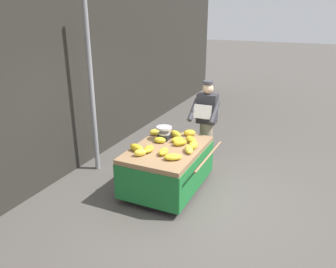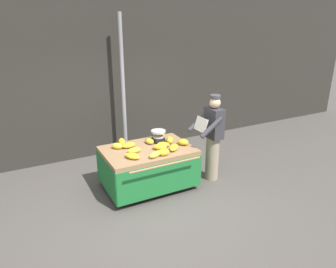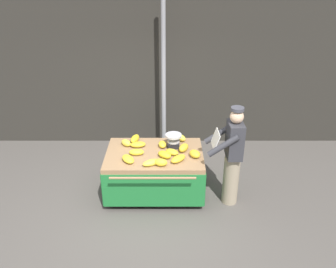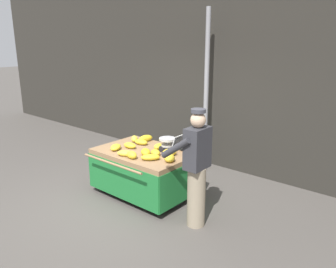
{
  "view_description": "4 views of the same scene",
  "coord_description": "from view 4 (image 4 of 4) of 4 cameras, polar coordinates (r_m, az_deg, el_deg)",
  "views": [
    {
      "loc": [
        -4.57,
        -1.63,
        2.98
      ],
      "look_at": [
        0.23,
        0.58,
        0.99
      ],
      "focal_mm": 35.6,
      "sensor_mm": 36.0,
      "label": 1
    },
    {
      "loc": [
        -1.97,
        -4.25,
        2.95
      ],
      "look_at": [
        0.54,
        0.51,
        1.02
      ],
      "focal_mm": 32.95,
      "sensor_mm": 36.0,
      "label": 2
    },
    {
      "loc": [
        0.36,
        -4.53,
        3.64
      ],
      "look_at": [
        0.34,
        0.64,
        1.1
      ],
      "focal_mm": 37.19,
      "sensor_mm": 36.0,
      "label": 3
    },
    {
      "loc": [
        3.92,
        -3.32,
        2.6
      ],
      "look_at": [
        0.57,
        0.64,
        1.14
      ],
      "focal_mm": 36.03,
      "sensor_mm": 36.0,
      "label": 4
    }
  ],
  "objects": [
    {
      "name": "banana_bunch_4",
      "position": [
        5.41,
        0.26,
        -3.12
      ],
      "size": [
        0.23,
        0.28,
        0.12
      ],
      "primitive_type": "ellipsoid",
      "rotation": [
        0.0,
        0.0,
        2.66
      ],
      "color": "gold",
      "rests_on": "banana_cart"
    },
    {
      "name": "banana_bunch_12",
      "position": [
        5.24,
        -2.99,
        -3.94
      ],
      "size": [
        0.31,
        0.32,
        0.09
      ],
      "primitive_type": "ellipsoid",
      "rotation": [
        0.0,
        0.0,
        2.39
      ],
      "color": "gold",
      "rests_on": "banana_cart"
    },
    {
      "name": "banana_bunch_6",
      "position": [
        5.72,
        2.41,
        -2.11
      ],
      "size": [
        0.24,
        0.26,
        0.12
      ],
      "primitive_type": "ellipsoid",
      "rotation": [
        0.0,
        0.0,
        0.69
      ],
      "color": "yellow",
      "rests_on": "banana_cart"
    },
    {
      "name": "banana_bunch_11",
      "position": [
        6.19,
        -3.79,
        -0.72
      ],
      "size": [
        0.2,
        0.3,
        0.12
      ],
      "primitive_type": "ellipsoid",
      "rotation": [
        0.0,
        0.0,
        2.86
      ],
      "color": "gold",
      "rests_on": "banana_cart"
    },
    {
      "name": "banana_bunch_1",
      "position": [
        5.84,
        -6.47,
        -1.93
      ],
      "size": [
        0.25,
        0.15,
        0.1
      ],
      "primitive_type": "ellipsoid",
      "rotation": [
        0.0,
        0.0,
        1.63
      ],
      "color": "yellow",
      "rests_on": "banana_cart"
    },
    {
      "name": "banana_bunch_13",
      "position": [
        6.02,
        -4.57,
        -1.36
      ],
      "size": [
        0.28,
        0.19,
        0.09
      ],
      "primitive_type": "ellipsoid",
      "rotation": [
        0.0,
        0.0,
        1.72
      ],
      "color": "gold",
      "rests_on": "banana_cart"
    },
    {
      "name": "banana_bunch_9",
      "position": [
        5.45,
        -7.14,
        -3.27
      ],
      "size": [
        0.32,
        0.25,
        0.1
      ],
      "primitive_type": "ellipsoid",
      "rotation": [
        0.0,
        0.0,
        2.05
      ],
      "color": "yellow",
      "rests_on": "banana_cart"
    },
    {
      "name": "banana_bunch_8",
      "position": [
        5.16,
        0.27,
        -4.11
      ],
      "size": [
        0.24,
        0.27,
        0.12
      ],
      "primitive_type": "ellipsoid",
      "rotation": [
        0.0,
        0.0,
        0.51
      ],
      "color": "gold",
      "rests_on": "banana_cart"
    },
    {
      "name": "banana_bunch_0",
      "position": [
        5.46,
        -3.8,
        -3.06
      ],
      "size": [
        0.29,
        0.28,
        0.11
      ],
      "primitive_type": "ellipsoid",
      "rotation": [
        0.0,
        0.0,
        0.87
      ],
      "color": "gold",
      "rests_on": "banana_cart"
    },
    {
      "name": "banana_bunch_2",
      "position": [
        5.79,
        -8.85,
        -2.21
      ],
      "size": [
        0.28,
        0.32,
        0.09
      ],
      "primitive_type": "ellipsoid",
      "rotation": [
        0.0,
        0.0,
        0.55
      ],
      "color": "yellow",
      "rests_on": "banana_cart"
    },
    {
      "name": "weighing_scale",
      "position": [
        5.61,
        -0.1,
        -1.83
      ],
      "size": [
        0.28,
        0.28,
        0.23
      ],
      "color": "black",
      "rests_on": "banana_cart"
    },
    {
      "name": "banana_cart",
      "position": [
        5.77,
        -3.93,
        -4.83
      ],
      "size": [
        1.64,
        1.31,
        0.79
      ],
      "color": "#93704C",
      "rests_on": "ground"
    },
    {
      "name": "back_wall",
      "position": [
        7.15,
        7.01,
        11.21
      ],
      "size": [
        16.0,
        0.24,
        4.11
      ],
      "primitive_type": "cube",
      "color": "#2D2B26",
      "rests_on": "ground"
    },
    {
      "name": "ground_plane",
      "position": [
        5.75,
        -8.63,
        -11.35
      ],
      "size": [
        60.0,
        60.0,
        0.0
      ],
      "primitive_type": "plane",
      "color": "#514C47"
    },
    {
      "name": "vendor_person",
      "position": [
        4.73,
        4.76,
        -5.76
      ],
      "size": [
        0.59,
        0.52,
        1.71
      ],
      "color": "gray",
      "rests_on": "ground"
    },
    {
      "name": "street_pole",
      "position": [
        6.64,
        6.47,
        6.86
      ],
      "size": [
        0.09,
        0.09,
        3.18
      ],
      "primitive_type": "cylinder",
      "color": "gray",
      "rests_on": "ground"
    },
    {
      "name": "banana_bunch_7",
      "position": [
        6.19,
        -5.69,
        -0.81
      ],
      "size": [
        0.23,
        0.23,
        0.11
      ],
      "primitive_type": "ellipsoid",
      "rotation": [
        0.0,
        0.0,
        0.78
      ],
      "color": "yellow",
      "rests_on": "banana_cart"
    },
    {
      "name": "banana_bunch_10",
      "position": [
        5.46,
        -2.14,
        -3.15
      ],
      "size": [
        0.28,
        0.25,
        0.09
      ],
      "primitive_type": "ellipsoid",
      "rotation": [
        0.0,
        0.0,
        0.96
      ],
      "color": "gold",
      "rests_on": "banana_cart"
    },
    {
      "name": "banana_bunch_3",
      "position": [
        5.33,
        -6.16,
        -3.54
      ],
      "size": [
        0.23,
        0.17,
        0.12
      ],
      "primitive_type": "ellipsoid",
      "rotation": [
        0.0,
        0.0,
        1.4
      ],
      "color": "yellow",
      "rests_on": "banana_cart"
    },
    {
      "name": "banana_bunch_5",
      "position": [
        5.74,
        -1.59,
        -2.12
      ],
      "size": [
        0.16,
        0.23,
        0.1
      ],
      "primitive_type": "ellipsoid",
      "rotation": [
        0.0,
        0.0,
        0.14
      ],
      "color": "yellow",
      "rests_on": "banana_cart"
    }
  ]
}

